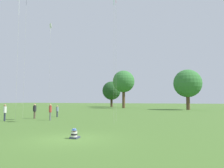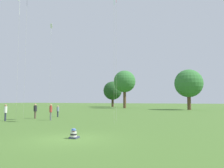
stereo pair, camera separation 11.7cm
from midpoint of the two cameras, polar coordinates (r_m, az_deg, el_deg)
The scene contains 10 objects.
ground_plane at distance 13.05m, azimuth -11.27°, elevation -13.93°, with size 300.00×300.00×0.00m, color #426628.
seated_toddler at distance 13.15m, azimuth -10.07°, elevation -12.85°, with size 0.50×0.60×0.58m.
person_standing_0 at distance 28.29m, azimuth -19.66°, elevation -6.37°, with size 0.56×0.56×1.79m.
person_standing_2 at distance 30.07m, azimuth -14.23°, elevation -6.65°, with size 0.48×0.48×1.52m.
person_standing_3 at distance 25.31m, azimuth -15.95°, elevation -6.61°, with size 0.42×0.42×1.81m.
person_standing_4 at distance 26.22m, azimuth -26.31°, elevation -6.33°, with size 0.43×0.43×1.77m.
kite_0 at distance 38.40m, azimuth -15.88°, elevation 12.94°, with size 0.70×0.47×14.88m.
distant_tree_0 at distance 54.42m, azimuth 19.07°, elevation 0.12°, with size 6.56×6.56×9.50m.
distant_tree_1 at distance 63.03m, azimuth 2.99°, elevation 0.61°, with size 6.30×6.30×10.82m.
distant_tree_2 at distance 74.96m, azimuth -0.16°, elevation -1.76°, with size 6.31×6.31×8.72m.
Camera 1 is at (7.06, -10.74, 2.20)m, focal length 35.00 mm.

